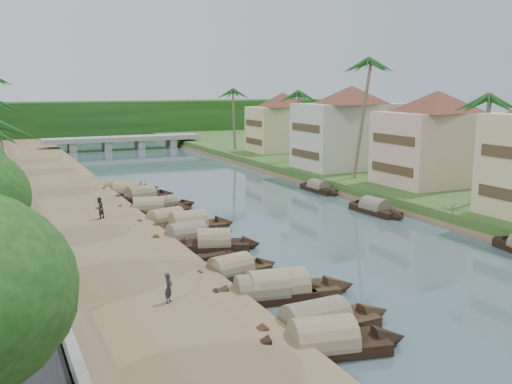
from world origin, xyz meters
name	(u,v)px	position (x,y,z in m)	size (l,w,h in m)	color
ground	(352,251)	(0.00, 0.00, 0.00)	(220.00, 220.00, 0.00)	#3D525B
left_bank	(73,211)	(-16.00, 20.00, 0.40)	(10.00, 180.00, 0.80)	brown
right_bank	(389,181)	(19.00, 20.00, 0.60)	(16.00, 180.00, 1.20)	#2C4C1E
retaining_wall	(21,205)	(-20.20, 20.00, 1.35)	(0.40, 180.00, 1.10)	gray
treeline	(95,120)	(0.00, 100.00, 4.00)	(120.00, 14.00, 8.00)	#13390F
bridge	(123,140)	(0.00, 72.00, 1.72)	(28.00, 4.00, 2.40)	gray
building_mid	(436,137)	(19.99, 14.00, 6.13)	(14.11, 14.11, 9.70)	#D6A997
building_far	(350,126)	(18.99, 28.00, 6.38)	(15.59, 15.59, 10.20)	beige
building_distant	(283,121)	(19.99, 48.00, 5.88)	(12.62, 12.62, 9.20)	#C9BE87
sampan_0	(315,325)	(-9.37, -10.49, 0.42)	(8.86, 2.20, 2.30)	black
sampan_1	(323,344)	(-10.10, -12.34, 0.42)	(8.17, 3.45, 2.35)	black
sampan_2	(278,291)	(-8.89, -5.81, 0.42)	(9.47, 3.31, 2.42)	black
sampan_3	(262,294)	(-9.84, -5.81, 0.41)	(8.22, 3.18, 2.17)	black
sampan_4	(231,271)	(-9.88, -1.64, 0.41)	(7.22, 2.88, 2.04)	black
sampan_5	(214,244)	(-8.58, 4.45, 0.42)	(6.96, 3.74, 2.18)	black
sampan_6	(187,238)	(-9.76, 6.85, 0.42)	(7.91, 2.59, 2.31)	black
sampan_7	(166,221)	(-9.62, 12.64, 0.41)	(8.06, 3.62, 2.12)	black
sampan_8	(188,226)	(-8.52, 10.18, 0.42)	(8.04, 2.22, 2.46)	black
sampan_9	(162,207)	(-8.33, 18.33, 0.41)	(7.65, 3.25, 1.94)	black
sampan_10	(149,209)	(-9.71, 17.79, 0.42)	(8.23, 3.56, 2.22)	black
sampan_11	(141,197)	(-8.95, 23.75, 0.42)	(8.10, 3.57, 2.27)	black
sampan_12	(120,188)	(-9.75, 29.49, 0.41)	(8.68, 2.99, 2.05)	black
sampan_13	(128,192)	(-9.50, 27.05, 0.42)	(8.00, 5.00, 2.21)	black
sampan_15	(375,209)	(8.81, 9.09, 0.41)	(2.08, 7.69, 2.06)	black
sampan_16	(319,188)	(9.89, 20.57, 0.40)	(1.72, 7.45, 1.86)	black
canoe_1	(208,258)	(-9.76, 2.52, 0.10)	(4.50, 1.23, 0.72)	black
canoe_2	(156,215)	(-9.43, 16.48, 0.10)	(5.33, 2.97, 0.80)	black
palm_1	(482,99)	(16.00, 4.42, 10.24)	(3.20, 3.20, 10.78)	brown
palm_2	(360,63)	(15.00, 20.74, 13.81)	(3.20, 3.20, 14.48)	brown
palm_3	(296,94)	(16.00, 36.65, 10.31)	(3.20, 3.20, 10.87)	brown
palm_7	(234,92)	(14.00, 53.31, 10.50)	(3.20, 3.20, 11.07)	brown
tree_6	(382,125)	(24.00, 28.06, 6.46)	(4.99, 4.99, 7.39)	#483A29
person_near	(169,288)	(-14.94, -5.82, 1.56)	(0.56, 0.36, 1.52)	black
person_far	(99,208)	(-14.70, 14.11, 1.68)	(0.86, 0.67, 1.77)	#312C22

